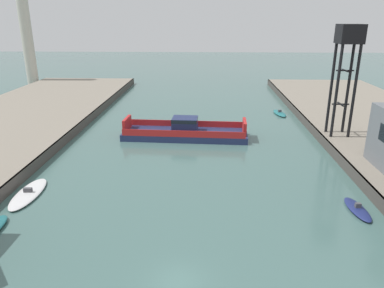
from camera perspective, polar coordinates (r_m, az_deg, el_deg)
ground_plane at (r=30.75m, az=-2.23°, el=-20.59°), size 400.00×400.00×0.00m
chain_ferry at (r=62.75m, az=-1.10°, el=1.95°), size 21.45×7.27×3.57m
moored_boat_near_right at (r=43.45m, az=24.39°, el=-9.24°), size 2.07×5.49×0.96m
moored_boat_mid_left at (r=47.00m, az=-24.16°, el=-7.06°), size 2.95×8.39×0.94m
moored_boat_mid_right at (r=80.60m, az=13.51°, el=4.70°), size 2.76×6.34×0.98m
crane_tower at (r=61.79m, az=23.17°, el=13.52°), size 3.50×3.50×17.14m
smokestack_distant_a at (r=122.55m, az=-24.42°, el=15.43°), size 3.53×3.53×28.28m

